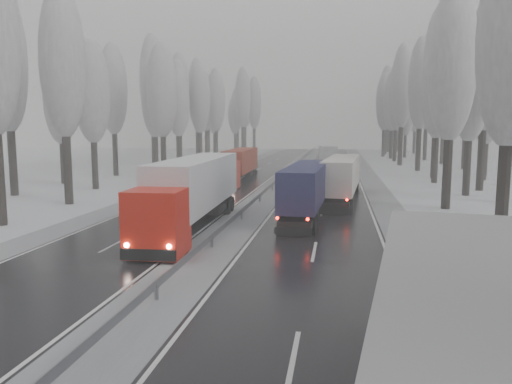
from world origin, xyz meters
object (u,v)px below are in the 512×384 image
(truck_red_white, at_px, (193,189))
(truck_red_red, at_px, (239,163))
(truck_blue_box, at_px, (308,186))
(truck_cream_box, at_px, (343,175))
(box_truck_distant, at_px, (327,155))

(truck_red_white, relative_size, truck_red_red, 1.17)
(truck_blue_box, bearing_deg, truck_cream_box, 75.10)
(truck_blue_box, bearing_deg, box_truck_distant, 92.65)
(box_truck_distant, relative_size, truck_red_white, 0.51)
(box_truck_distant, bearing_deg, truck_red_red, -113.51)
(truck_cream_box, xyz_separation_m, box_truck_distant, (-2.19, 43.32, -0.59))
(box_truck_distant, height_order, truck_red_red, truck_red_red)
(truck_red_red, bearing_deg, truck_cream_box, -49.70)
(truck_blue_box, height_order, truck_red_white, truck_red_white)
(truck_cream_box, bearing_deg, truck_red_red, 136.14)
(truck_blue_box, bearing_deg, truck_red_red, 116.63)
(truck_blue_box, relative_size, truck_cream_box, 0.98)
(box_truck_distant, bearing_deg, truck_cream_box, -93.71)
(truck_blue_box, height_order, truck_cream_box, truck_cream_box)
(truck_cream_box, distance_m, box_truck_distant, 43.38)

